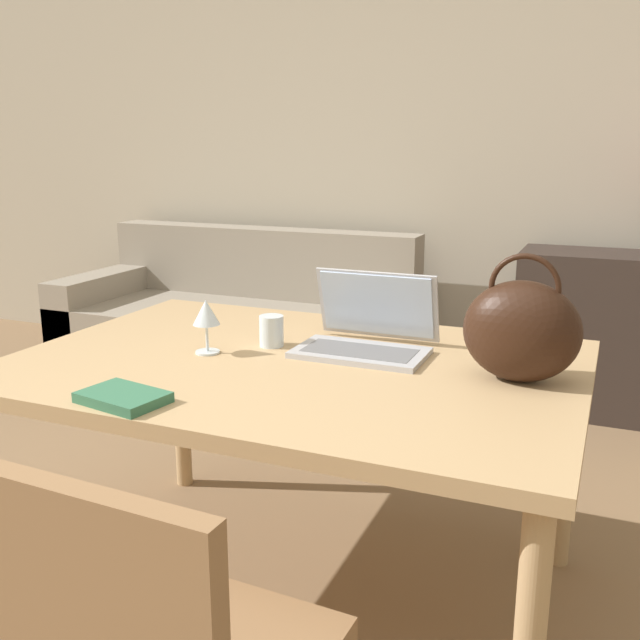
% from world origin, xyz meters
% --- Properties ---
extents(wall_back, '(10.00, 0.06, 2.70)m').
position_xyz_m(wall_back, '(0.00, 2.96, 1.35)').
color(wall_back, '#BCB29E').
rests_on(wall_back, ground_plane).
extents(dining_table, '(1.52, 1.06, 0.72)m').
position_xyz_m(dining_table, '(0.09, 0.70, 0.66)').
color(dining_table, tan).
rests_on(dining_table, ground_plane).
extents(couch, '(1.91, 0.90, 0.82)m').
position_xyz_m(couch, '(-1.06, 2.42, 0.28)').
color(couch, gray).
rests_on(couch, ground_plane).
extents(laptop, '(0.36, 0.29, 0.22)m').
position_xyz_m(laptop, '(0.24, 0.88, 0.78)').
color(laptop, '#ADADB2').
rests_on(laptop, dining_table).
extents(drinking_glass, '(0.07, 0.07, 0.09)m').
position_xyz_m(drinking_glass, '(-0.03, 0.80, 0.77)').
color(drinking_glass, silver).
rests_on(drinking_glass, dining_table).
extents(wine_glass, '(0.08, 0.08, 0.15)m').
position_xyz_m(wine_glass, '(-0.16, 0.67, 0.83)').
color(wine_glass, silver).
rests_on(wine_glass, dining_table).
extents(handbag, '(0.29, 0.18, 0.32)m').
position_xyz_m(handbag, '(0.68, 0.76, 0.85)').
color(handbag, black).
rests_on(handbag, dining_table).
extents(book, '(0.21, 0.16, 0.02)m').
position_xyz_m(book, '(-0.13, 0.25, 0.74)').
color(book, '#336B4C').
rests_on(book, dining_table).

